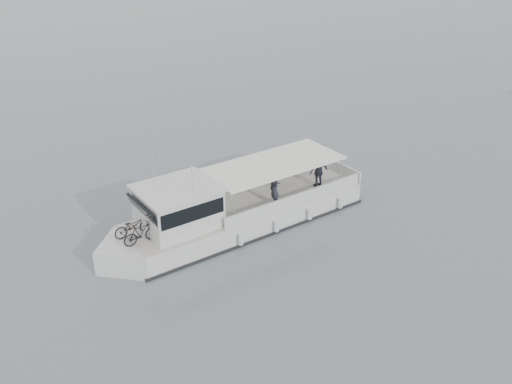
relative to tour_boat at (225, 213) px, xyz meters
name	(u,v)px	position (x,y,z in m)	size (l,w,h in m)	color
ground	(310,217)	(4.30, -0.23, -0.94)	(1400.00, 1400.00, 0.00)	slate
tour_boat	(225,213)	(0.00, 0.00, 0.00)	(13.57, 6.28, 5.70)	white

